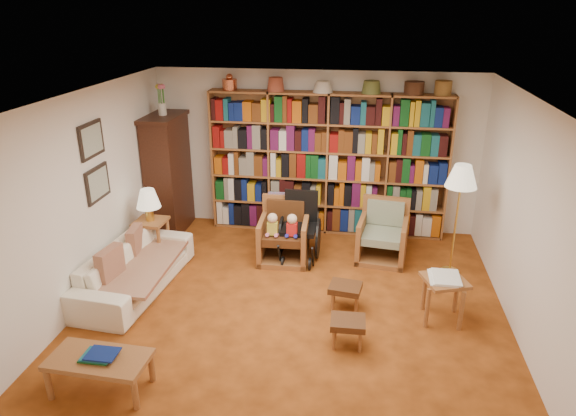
% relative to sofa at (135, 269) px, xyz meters
% --- Properties ---
extents(floor, '(5.00, 5.00, 0.00)m').
position_rel_sofa_xyz_m(floor, '(2.05, -0.15, -0.28)').
color(floor, '#A75119').
rests_on(floor, ground).
extents(ceiling, '(5.00, 5.00, 0.00)m').
position_rel_sofa_xyz_m(ceiling, '(2.05, -0.15, 2.22)').
color(ceiling, silver).
rests_on(ceiling, wall_back).
extents(wall_back, '(5.00, 0.00, 5.00)m').
position_rel_sofa_xyz_m(wall_back, '(2.05, 2.35, 0.97)').
color(wall_back, white).
rests_on(wall_back, floor).
extents(wall_front, '(5.00, 0.00, 5.00)m').
position_rel_sofa_xyz_m(wall_front, '(2.05, -2.65, 0.97)').
color(wall_front, white).
rests_on(wall_front, floor).
extents(wall_left, '(0.00, 5.00, 5.00)m').
position_rel_sofa_xyz_m(wall_left, '(-0.45, -0.15, 0.97)').
color(wall_left, white).
rests_on(wall_left, floor).
extents(wall_right, '(0.00, 5.00, 5.00)m').
position_rel_sofa_xyz_m(wall_right, '(4.55, -0.15, 0.97)').
color(wall_right, white).
rests_on(wall_right, floor).
extents(bookshelf, '(3.60, 0.30, 2.42)m').
position_rel_sofa_xyz_m(bookshelf, '(2.25, 2.18, 0.89)').
color(bookshelf, '#A16232').
rests_on(bookshelf, floor).
extents(curio_cabinet, '(0.50, 0.95, 2.40)m').
position_rel_sofa_xyz_m(curio_cabinet, '(-0.20, 1.85, 0.67)').
color(curio_cabinet, '#3D1D10').
rests_on(curio_cabinet, floor).
extents(framed_pictures, '(0.03, 0.52, 0.97)m').
position_rel_sofa_xyz_m(framed_pictures, '(-0.43, 0.15, 1.34)').
color(framed_pictures, black).
rests_on(framed_pictures, wall_left).
extents(sofa, '(2.00, 0.92, 0.57)m').
position_rel_sofa_xyz_m(sofa, '(0.00, 0.00, 0.00)').
color(sofa, white).
rests_on(sofa, floor).
extents(sofa_throw, '(0.82, 1.52, 0.04)m').
position_rel_sofa_xyz_m(sofa_throw, '(0.05, 0.00, 0.02)').
color(sofa_throw, '#C5B68F').
rests_on(sofa_throw, sofa).
extents(cushion_left, '(0.16, 0.38, 0.37)m').
position_rel_sofa_xyz_m(cushion_left, '(-0.13, 0.35, 0.17)').
color(cushion_left, maroon).
rests_on(cushion_left, sofa).
extents(cushion_right, '(0.19, 0.42, 0.41)m').
position_rel_sofa_xyz_m(cushion_right, '(-0.13, -0.35, 0.17)').
color(cushion_right, maroon).
rests_on(cushion_right, sofa).
extents(side_table_lamp, '(0.43, 0.43, 0.60)m').
position_rel_sofa_xyz_m(side_table_lamp, '(-0.10, 0.81, 0.16)').
color(side_table_lamp, '#A16232').
rests_on(side_table_lamp, floor).
extents(table_lamp, '(0.34, 0.34, 0.46)m').
position_rel_sofa_xyz_m(table_lamp, '(-0.10, 0.81, 0.63)').
color(table_lamp, gold).
rests_on(table_lamp, side_table_lamp).
extents(armchair_leather, '(0.71, 0.76, 0.88)m').
position_rel_sofa_xyz_m(armchair_leather, '(1.74, 1.18, 0.08)').
color(armchair_leather, '#A16232').
rests_on(armchair_leather, floor).
extents(armchair_sage, '(0.76, 0.78, 0.84)m').
position_rel_sofa_xyz_m(armchair_sage, '(3.12, 1.39, 0.04)').
color(armchair_sage, '#A16232').
rests_on(armchair_sage, floor).
extents(wheelchair, '(0.55, 0.77, 0.97)m').
position_rel_sofa_xyz_m(wheelchair, '(1.95, 1.21, 0.16)').
color(wheelchair, black).
rests_on(wheelchair, floor).
extents(floor_lamp, '(0.41, 0.41, 1.53)m').
position_rel_sofa_xyz_m(floor_lamp, '(4.04, 1.03, 1.04)').
color(floor_lamp, gold).
rests_on(floor_lamp, floor).
extents(side_table_papers, '(0.56, 0.56, 0.56)m').
position_rel_sofa_xyz_m(side_table_papers, '(3.77, -0.14, 0.16)').
color(side_table_papers, '#A16232').
rests_on(side_table_papers, floor).
extents(footstool_a, '(0.41, 0.36, 0.31)m').
position_rel_sofa_xyz_m(footstool_a, '(2.66, -0.07, -0.03)').
color(footstool_a, '#502F15').
rests_on(footstool_a, floor).
extents(footstool_b, '(0.37, 0.32, 0.31)m').
position_rel_sofa_xyz_m(footstool_b, '(2.72, -0.77, -0.03)').
color(footstool_b, '#502F15').
rests_on(footstool_b, floor).
extents(coffee_table, '(0.95, 0.50, 0.42)m').
position_rel_sofa_xyz_m(coffee_table, '(0.46, -1.82, 0.04)').
color(coffee_table, '#A16232').
rests_on(coffee_table, floor).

